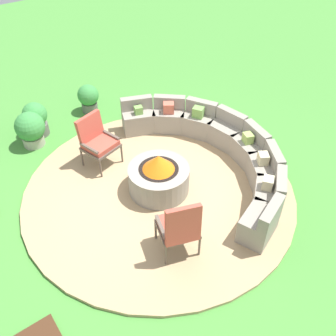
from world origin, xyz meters
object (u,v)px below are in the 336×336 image
object	(u,v)px
curved_stone_bench	(218,148)
potted_plant_0	(36,118)
lounge_chair_front_left	(97,140)
potted_plant_2	(30,128)
fire_pit	(159,177)
lounge_chair_front_right	(179,227)
potted_plant_1	(88,97)

from	to	relation	value
curved_stone_bench	potted_plant_0	distance (m)	3.83
curved_stone_bench	potted_plant_0	bearing A→B (deg)	-140.90
lounge_chair_front_left	potted_plant_2	distance (m)	1.60
fire_pit	curved_stone_bench	bearing A→B (deg)	89.33
fire_pit	lounge_chair_front_right	distance (m)	1.41
lounge_chair_front_right	potted_plant_1	xyz separation A→B (m)	(-4.41, 0.78, -0.25)
potted_plant_0	fire_pit	bearing A→B (deg)	19.66
curved_stone_bench	lounge_chair_front_right	distance (m)	2.29
curved_stone_bench	lounge_chair_front_left	bearing A→B (deg)	-125.23
curved_stone_bench	potted_plant_1	xyz separation A→B (m)	(-3.15, -1.11, 0.01)
lounge_chair_front_right	potted_plant_2	size ratio (longest dim) A/B	1.42
fire_pit	potted_plant_0	world-z (taller)	fire_pit
potted_plant_0	potted_plant_2	world-z (taller)	potted_plant_0
fire_pit	lounge_chair_front_left	xyz separation A→B (m)	(-1.29, -0.49, 0.24)
lounge_chair_front_right	potted_plant_0	size ratio (longest dim) A/B	1.42
lounge_chair_front_left	lounge_chair_front_right	xyz separation A→B (m)	(2.57, -0.05, 0.02)
lounge_chair_front_left	potted_plant_1	world-z (taller)	lounge_chair_front_left
fire_pit	curved_stone_bench	world-z (taller)	fire_pit
curved_stone_bench	potted_plant_2	xyz separation A→B (m)	(-2.69, -2.64, 0.04)
lounge_chair_front_right	lounge_chair_front_left	bearing A→B (deg)	106.98
potted_plant_1	potted_plant_2	xyz separation A→B (m)	(0.46, -1.53, 0.04)
potted_plant_0	potted_plant_2	bearing A→B (deg)	-37.75
lounge_chair_front_left	potted_plant_1	distance (m)	2.00
lounge_chair_front_right	potted_plant_0	distance (m)	4.27
curved_stone_bench	potted_plant_0	size ratio (longest dim) A/B	5.56
curved_stone_bench	potted_plant_2	bearing A→B (deg)	-135.47
potted_plant_1	potted_plant_2	distance (m)	1.60
potted_plant_0	potted_plant_1	xyz separation A→B (m)	(-0.17, 1.31, -0.04)
potted_plant_2	potted_plant_1	bearing A→B (deg)	106.79
lounge_chair_front_left	potted_plant_2	xyz separation A→B (m)	(-1.38, -0.79, -0.20)
potted_plant_0	lounge_chair_front_right	bearing A→B (deg)	7.04
lounge_chair_front_left	potted_plant_0	world-z (taller)	lounge_chair_front_left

